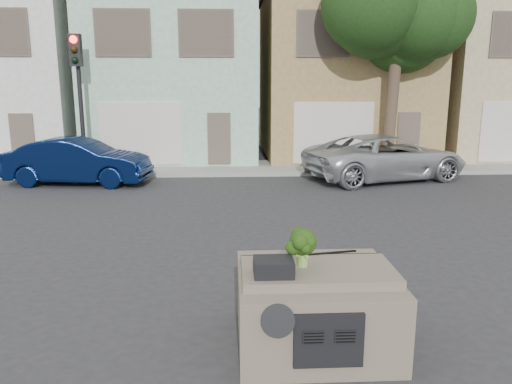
{
  "coord_description": "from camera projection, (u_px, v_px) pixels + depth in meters",
  "views": [
    {
      "loc": [
        -1.08,
        -9.01,
        3.4
      ],
      "look_at": [
        -0.6,
        0.5,
        1.3
      ],
      "focal_mm": 35.0,
      "sensor_mm": 36.0,
      "label": 1
    }
  ],
  "objects": [
    {
      "name": "townhouse_beige",
      "position": [
        497.0,
        74.0,
        23.46
      ],
      "size": [
        7.2,
        8.2,
        7.55
      ],
      "primitive_type": "cube",
      "color": "tan",
      "rests_on": "ground"
    },
    {
      "name": "sidewalk",
      "position": [
        258.0,
        168.0,
        19.79
      ],
      "size": [
        40.0,
        3.0,
        0.15
      ],
      "primitive_type": "cube",
      "color": "gray",
      "rests_on": "ground"
    },
    {
      "name": "broccoli",
      "position": [
        303.0,
        247.0,
        6.26
      ],
      "size": [
        0.49,
        0.49,
        0.5
      ],
      "primitive_type": "cube",
      "rotation": [
        0.0,
        0.0,
        2.93
      ],
      "color": "#1B340C",
      "rests_on": "car_dashboard"
    },
    {
      "name": "car_dashboard",
      "position": [
        315.0,
        304.0,
        6.52
      ],
      "size": [
        2.0,
        1.8,
        1.12
      ],
      "primitive_type": "cube",
      "color": "#716755",
      "rests_on": "ground"
    },
    {
      "name": "navy_sedan",
      "position": [
        80.0,
        184.0,
        17.03
      ],
      "size": [
        4.92,
        2.2,
        1.57
      ],
      "primitive_type": "imported",
      "rotation": [
        0.0,
        0.0,
        1.45
      ],
      "color": "#051337",
      "rests_on": "ground"
    },
    {
      "name": "townhouse_white",
      "position": [
        9.0,
        74.0,
        22.36
      ],
      "size": [
        7.2,
        8.2,
        7.55
      ],
      "primitive_type": "cube",
      "color": "white",
      "rests_on": "ground"
    },
    {
      "name": "tree_near",
      "position": [
        394.0,
        59.0,
        18.46
      ],
      "size": [
        4.4,
        4.0,
        8.5
      ],
      "primitive_type": "cube",
      "color": "#1A3813",
      "rests_on": "ground"
    },
    {
      "name": "traffic_signal",
      "position": [
        80.0,
        106.0,
        17.97
      ],
      "size": [
        0.4,
        0.4,
        5.1
      ],
      "primitive_type": "cube",
      "color": "black",
      "rests_on": "ground"
    },
    {
      "name": "ground_plane",
      "position": [
        288.0,
        263.0,
        9.57
      ],
      "size": [
        120.0,
        120.0,
        0.0
      ],
      "primitive_type": "plane",
      "color": "#303033",
      "rests_on": "ground"
    },
    {
      "name": "townhouse_tan",
      "position": [
        340.0,
        74.0,
        23.09
      ],
      "size": [
        7.2,
        8.2,
        7.55
      ],
      "primitive_type": "cube",
      "color": "#9E8150",
      "rests_on": "ground"
    },
    {
      "name": "wiper_arm",
      "position": [
        332.0,
        253.0,
        6.78
      ],
      "size": [
        0.69,
        0.15,
        0.02
      ],
      "primitive_type": "cube",
      "rotation": [
        0.0,
        0.0,
        0.17
      ],
      "color": "black",
      "rests_on": "car_dashboard"
    },
    {
      "name": "townhouse_mint",
      "position": [
        177.0,
        74.0,
        22.73
      ],
      "size": [
        7.2,
        8.2,
        7.55
      ],
      "primitive_type": "cube",
      "color": "#A6D2B0",
      "rests_on": "ground"
    },
    {
      "name": "instrument_hump",
      "position": [
        274.0,
        267.0,
        6.01
      ],
      "size": [
        0.48,
        0.38,
        0.2
      ],
      "primitive_type": "cube",
      "color": "black",
      "rests_on": "car_dashboard"
    },
    {
      "name": "silver_pickup",
      "position": [
        384.0,
        179.0,
        17.83
      ],
      "size": [
        6.29,
        4.18,
        1.6
      ],
      "primitive_type": "imported",
      "rotation": [
        0.0,
        0.0,
        1.86
      ],
      "color": "silver",
      "rests_on": "ground"
    }
  ]
}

